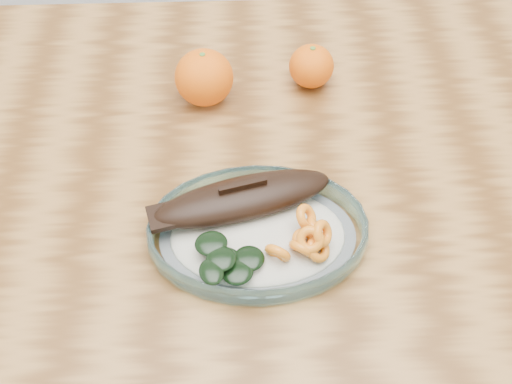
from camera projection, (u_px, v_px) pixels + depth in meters
dining_table at (246, 214)px, 0.94m from camera, size 1.20×0.80×0.75m
plated_meal at (257, 229)px, 0.77m from camera, size 0.48×0.48×0.08m
orange_left at (204, 78)px, 0.92m from camera, size 0.09×0.09×0.09m
orange_right at (311, 66)px, 0.95m from camera, size 0.07×0.07×0.07m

